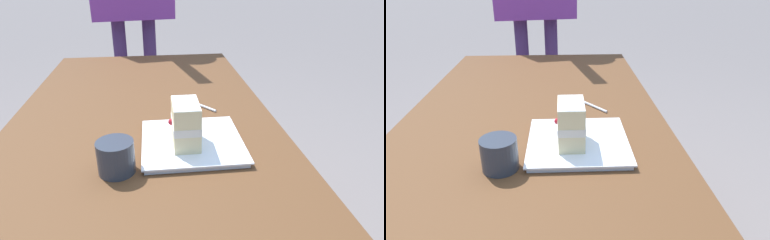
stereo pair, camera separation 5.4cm
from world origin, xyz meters
TOP-DOWN VIEW (x-y plane):
  - patio_table at (0.00, 0.00)m, footprint 1.53×0.79m
  - dessert_plate at (-0.16, -0.13)m, footprint 0.25×0.25m
  - cake_slice at (-0.18, -0.11)m, footprint 0.11×0.08m
  - dessert_fork at (0.11, -0.16)m, footprint 0.14×0.12m
  - coffee_cup at (-0.26, 0.05)m, footprint 0.08×0.08m

SIDE VIEW (x-z plane):
  - patio_table at x=0.00m, z-range 0.26..0.97m
  - dessert_fork at x=0.11m, z-range 0.71..0.72m
  - dessert_plate at x=-0.16m, z-range 0.71..0.73m
  - coffee_cup at x=-0.26m, z-range 0.71..0.79m
  - cake_slice at x=-0.18m, z-range 0.73..0.84m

